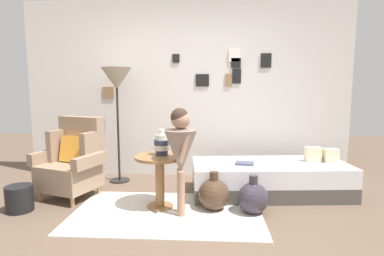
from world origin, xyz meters
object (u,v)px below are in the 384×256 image
Objects in this scene: book_on_daybed at (245,163)px; magazine_basket at (19,198)px; floor_lamp at (117,83)px; demijohn_near at (214,194)px; daybed at (269,178)px; person_child at (181,148)px; vase_striped at (162,144)px; demijohn_far at (253,198)px; side_table at (160,171)px; armchair at (73,161)px.

magazine_basket is at bearing -166.29° from book_on_daybed.
floor_lamp is 2.05m from demijohn_near.
person_child reaches higher than daybed.
person_child reaches higher than vase_striped.
demijohn_far is at bearing -86.02° from book_on_daybed.
vase_striped is 1.36m from floor_lamp.
side_table is 0.30m from vase_striped.
magazine_basket is at bearing -165.76° from daybed.
magazine_basket is (-0.76, -1.13, -1.25)m from floor_lamp.
demijohn_near is 1.53× the size of magazine_basket.
book_on_daybed is 2.56m from magazine_basket.
demijohn_near is (-0.38, -0.44, -0.24)m from book_on_daybed.
magazine_basket is (-1.50, -0.19, -0.27)m from side_table.
book_on_daybed is at bearing 22.89° from side_table.
vase_striped is 1.03× the size of magazine_basket.
side_table reaches higher than book_on_daybed.
side_table is at bearing 174.11° from demijohn_far.
side_table is 0.37× the size of floor_lamp.
magazine_basket is at bearing -177.99° from demijohn_far.
armchair is at bearing -120.93° from floor_lamp.
magazine_basket is (-0.38, -0.50, -0.30)m from armchair.
book_on_daybed is 0.57m from demijohn_far.
demijohn_near is 2.10m from magazine_basket.
floor_lamp is (-0.76, 0.90, 0.69)m from vase_striped.
daybed is 1.75× the size of person_child.
demijohn_near is (-0.70, -0.55, -0.02)m from daybed.
vase_striped is at bearing 63.90° from side_table.
armchair is at bearing 168.96° from demijohn_far.
floor_lamp is (-2.04, 0.42, 1.19)m from daybed.
armchair is at bearing 52.70° from magazine_basket.
book_on_daybed is at bearing 39.60° from person_child.
daybed is at bearing 33.97° from person_child.
demijohn_near is at bearing 24.35° from person_child.
person_child is at bearing -20.02° from armchair.
floor_lamp reaches higher than demijohn_near.
demijohn_far is 1.48× the size of magazine_basket.
floor_lamp is 1.64m from person_child.
person_child is at bearing 0.16° from magazine_basket.
person_child is (-1.05, -0.70, 0.52)m from daybed.
floor_lamp reaches higher than daybed.
book_on_daybed is 0.53× the size of demijohn_far.
vase_striped is (-1.28, -0.48, 0.51)m from daybed.
daybed is at bearing 20.56° from vase_striped.
armchair is at bearing -175.10° from daybed.
book_on_daybed is at bearing 2.75° from armchair.
armchair reaches higher than demijohn_near.
vase_striped is at bearing -13.50° from armchair.
armchair reaches higher than side_table.
side_table is 1.37× the size of demijohn_near.
demijohn_far is 2.51m from magazine_basket.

